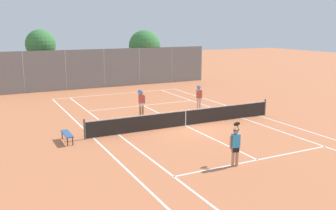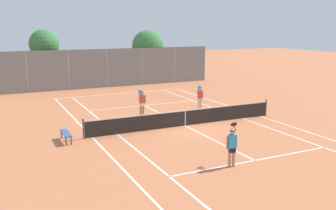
% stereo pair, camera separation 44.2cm
% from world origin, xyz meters
% --- Properties ---
extents(ground_plane, '(120.00, 120.00, 0.00)m').
position_xyz_m(ground_plane, '(0.00, 0.00, 0.00)').
color(ground_plane, '#C67047').
extents(court_line_markings, '(11.10, 23.90, 0.01)m').
position_xyz_m(court_line_markings, '(0.00, 0.00, 0.00)').
color(court_line_markings, white).
rests_on(court_line_markings, ground).
extents(tennis_net, '(12.00, 0.10, 1.07)m').
position_xyz_m(tennis_net, '(0.00, 0.00, 0.51)').
color(tennis_net, '#474C47').
rests_on(tennis_net, ground).
extents(player_near_side, '(0.78, 0.71, 1.77)m').
position_xyz_m(player_near_side, '(-1.31, -6.52, 0.93)').
color(player_near_side, tan).
rests_on(player_near_side, ground).
extents(player_far_left, '(0.72, 0.72, 1.77)m').
position_xyz_m(player_far_left, '(-1.29, 3.56, 0.93)').
color(player_far_left, '#936B4C').
rests_on(player_far_left, ground).
extents(player_far_right, '(0.74, 0.72, 1.77)m').
position_xyz_m(player_far_right, '(3.00, 3.42, 0.93)').
color(player_far_right, beige).
rests_on(player_far_right, ground).
extents(loose_tennis_ball_1, '(0.07, 0.07, 0.07)m').
position_xyz_m(loose_tennis_ball_1, '(-4.56, 2.28, 0.03)').
color(loose_tennis_ball_1, '#D1DB33').
rests_on(loose_tennis_ball_1, ground).
extents(courtside_bench, '(0.36, 1.50, 0.47)m').
position_xyz_m(courtside_bench, '(-6.86, -0.07, 0.41)').
color(courtside_bench, '#33598C').
rests_on(courtside_bench, ground).
extents(back_fence, '(21.57, 0.08, 3.66)m').
position_xyz_m(back_fence, '(-0.00, 15.67, 1.83)').
color(back_fence, gray).
rests_on(back_fence, ground).
extents(tree_behind_left, '(2.75, 2.75, 5.46)m').
position_xyz_m(tree_behind_left, '(-5.19, 17.94, 3.99)').
color(tree_behind_left, brown).
rests_on(tree_behind_left, ground).
extents(tree_behind_right, '(3.26, 3.26, 5.35)m').
position_xyz_m(tree_behind_right, '(4.83, 17.29, 3.62)').
color(tree_behind_right, brown).
rests_on(tree_behind_right, ground).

